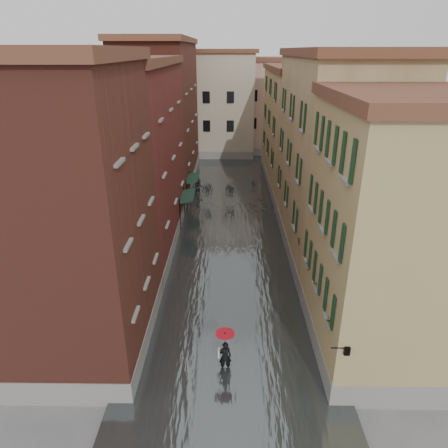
{
  "coord_description": "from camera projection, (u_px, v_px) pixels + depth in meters",
  "views": [
    {
      "loc": [
        -0.12,
        -17.91,
        13.37
      ],
      "look_at": [
        -0.43,
        5.81,
        3.0
      ],
      "focal_mm": 32.0,
      "sensor_mm": 36.0,
      "label": 1
    }
  ],
  "objects": [
    {
      "name": "building_right_far",
      "position": [
        298.0,
        130.0,
        41.36
      ],
      "size": [
        6.0,
        16.0,
        11.5
      ],
      "primitive_type": "cube",
      "color": "tan",
      "rests_on": "ground"
    },
    {
      "name": "wall_lantern",
      "position": [
        346.0,
        350.0,
        15.01
      ],
      "size": [
        0.71,
        0.22,
        0.35
      ],
      "color": "black",
      "rests_on": "ground"
    },
    {
      "name": "building_right_near",
      "position": [
        390.0,
        239.0,
        17.54
      ],
      "size": [
        6.0,
        8.0,
        11.5
      ],
      "primitive_type": "cube",
      "color": "tan",
      "rests_on": "ground"
    },
    {
      "name": "ground",
      "position": [
        230.0,
        317.0,
        21.76
      ],
      "size": [
        120.0,
        120.0,
        0.0
      ],
      "primitive_type": "plane",
      "color": "#5F5F62",
      "rests_on": "ground"
    },
    {
      "name": "awning_near",
      "position": [
        187.0,
        197.0,
        32.3
      ],
      "size": [
        1.09,
        3.21,
        2.8
      ],
      "color": "#163327",
      "rests_on": "ground"
    },
    {
      "name": "awning_far",
      "position": [
        193.0,
        179.0,
        36.77
      ],
      "size": [
        1.09,
        3.08,
        2.8
      ],
      "color": "#163327",
      "rests_on": "ground"
    },
    {
      "name": "pedestrian_far",
      "position": [
        198.0,
        187.0,
        39.5
      ],
      "size": [
        0.96,
        0.8,
        1.76
      ],
      "primitive_type": "imported",
      "rotation": [
        0.0,
        0.0,
        0.17
      ],
      "color": "black",
      "rests_on": "ground"
    },
    {
      "name": "building_left_near",
      "position": [
        71.0,
        221.0,
        17.41
      ],
      "size": [
        6.0,
        8.0,
        13.0
      ],
      "primitive_type": "cube",
      "color": "brown",
      "rests_on": "ground"
    },
    {
      "name": "building_end_pink",
      "position": [
        273.0,
        107.0,
        55.93
      ],
      "size": [
        10.0,
        9.0,
        12.0
      ],
      "primitive_type": "cube",
      "color": "tan",
      "rests_on": "ground"
    },
    {
      "name": "pedestrian_main",
      "position": [
        225.0,
        349.0,
        17.67
      ],
      "size": [
        0.88,
        0.88,
        2.06
      ],
      "color": "black",
      "rests_on": "ground"
    },
    {
      "name": "window_planters",
      "position": [
        315.0,
        269.0,
        19.55
      ],
      "size": [
        0.59,
        8.44,
        0.84
      ],
      "color": "#9D3A33",
      "rests_on": "ground"
    },
    {
      "name": "building_left_mid",
      "position": [
        130.0,
        162.0,
        27.59
      ],
      "size": [
        6.0,
        14.0,
        12.5
      ],
      "primitive_type": "cube",
      "color": "maroon",
      "rests_on": "ground"
    },
    {
      "name": "floodwater",
      "position": [
        230.0,
        221.0,
        33.63
      ],
      "size": [
        10.0,
        60.0,
        0.2
      ],
      "primitive_type": "cube",
      "color": "#404747",
      "rests_on": "ground"
    },
    {
      "name": "building_right_mid",
      "position": [
        333.0,
        159.0,
        27.32
      ],
      "size": [
        6.0,
        14.0,
        13.0
      ],
      "primitive_type": "cube",
      "color": "tan",
      "rests_on": "ground"
    },
    {
      "name": "building_left_far",
      "position": [
        163.0,
        117.0,
        41.03
      ],
      "size": [
        6.0,
        16.0,
        14.0
      ],
      "primitive_type": "cube",
      "color": "brown",
      "rests_on": "ground"
    },
    {
      "name": "building_end_cream",
      "position": [
        208.0,
        105.0,
        54.01
      ],
      "size": [
        12.0,
        9.0,
        13.0
      ],
      "primitive_type": "cube",
      "color": "#B3AB8E",
      "rests_on": "ground"
    }
  ]
}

